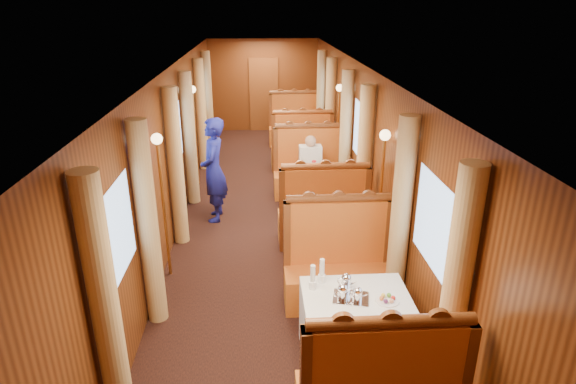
{
  "coord_description": "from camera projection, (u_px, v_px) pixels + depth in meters",
  "views": [
    {
      "loc": [
        -0.17,
        -7.47,
        3.43
      ],
      "look_at": [
        0.21,
        -1.5,
        1.05
      ],
      "focal_mm": 30.0,
      "sensor_mm": 36.0,
      "label": 1
    }
  ],
  "objects": [
    {
      "name": "floor",
      "position": [
        270.0,
        217.0,
        8.2
      ],
      "size": [
        3.0,
        12.0,
        0.01
      ],
      "primitive_type": null,
      "color": "black",
      "rests_on": "ground"
    },
    {
      "name": "ceiling",
      "position": [
        268.0,
        67.0,
        7.28
      ],
      "size": [
        3.0,
        12.0,
        0.01
      ],
      "primitive_type": null,
      "rotation": [
        3.14,
        0.0,
        0.0
      ],
      "color": "silver",
      "rests_on": "wall_left"
    },
    {
      "name": "wall_far",
      "position": [
        264.0,
        86.0,
        13.31
      ],
      "size": [
        3.0,
        0.01,
        2.5
      ],
      "primitive_type": null,
      "rotation": [
        1.57,
        0.0,
        0.0
      ],
      "color": "brown",
      "rests_on": "floor"
    },
    {
      "name": "wall_left",
      "position": [
        175.0,
        148.0,
        7.66
      ],
      "size": [
        0.01,
        12.0,
        2.5
      ],
      "primitive_type": null,
      "rotation": [
        1.57,
        0.0,
        1.57
      ],
      "color": "brown",
      "rests_on": "floor"
    },
    {
      "name": "wall_right",
      "position": [
        361.0,
        145.0,
        7.83
      ],
      "size": [
        0.01,
        12.0,
        2.5
      ],
      "primitive_type": null,
      "rotation": [
        1.57,
        0.0,
        -1.57
      ],
      "color": "brown",
      "rests_on": "floor"
    },
    {
      "name": "doorway_far",
      "position": [
        264.0,
        95.0,
        13.37
      ],
      "size": [
        0.8,
        0.04,
        2.0
      ],
      "primitive_type": "cube",
      "color": "brown",
      "rests_on": "floor"
    },
    {
      "name": "table_near",
      "position": [
        354.0,
        325.0,
        4.86
      ],
      "size": [
        1.05,
        0.72,
        0.75
      ],
      "primitive_type": "cube",
      "color": "white",
      "rests_on": "floor"
    },
    {
      "name": "banquette_near_aft",
      "position": [
        338.0,
        269.0,
        5.79
      ],
      "size": [
        1.3,
        0.55,
        1.34
      ],
      "color": "#B13713",
      "rests_on": "floor"
    },
    {
      "name": "table_mid",
      "position": [
        315.0,
        196.0,
        8.11
      ],
      "size": [
        1.05,
        0.72,
        0.75
      ],
      "primitive_type": "cube",
      "color": "white",
      "rests_on": "floor"
    },
    {
      "name": "banquette_mid_fwd",
      "position": [
        322.0,
        218.0,
        7.15
      ],
      "size": [
        1.3,
        0.55,
        1.34
      ],
      "color": "#B13713",
      "rests_on": "floor"
    },
    {
      "name": "banquette_mid_aft",
      "position": [
        309.0,
        173.0,
        9.03
      ],
      "size": [
        1.3,
        0.55,
        1.34
      ],
      "color": "#B13713",
      "rests_on": "floor"
    },
    {
      "name": "table_far",
      "position": [
        298.0,
        140.0,
        11.35
      ],
      "size": [
        1.05,
        0.72,
        0.75
      ],
      "primitive_type": "cube",
      "color": "white",
      "rests_on": "floor"
    },
    {
      "name": "banquette_far_fwd",
      "position": [
        302.0,
        150.0,
        10.4
      ],
      "size": [
        1.3,
        0.55,
        1.34
      ],
      "color": "#B13713",
      "rests_on": "floor"
    },
    {
      "name": "banquette_far_aft",
      "position": [
        295.0,
        127.0,
        12.28
      ],
      "size": [
        1.3,
        0.55,
        1.34
      ],
      "color": "#B13713",
      "rests_on": "floor"
    },
    {
      "name": "tea_tray",
      "position": [
        351.0,
        298.0,
        4.65
      ],
      "size": [
        0.39,
        0.33,
        0.01
      ],
      "primitive_type": "cube",
      "rotation": [
        0.0,
        0.0,
        -0.23
      ],
      "color": "silver",
      "rests_on": "table_near"
    },
    {
      "name": "teapot_left",
      "position": [
        343.0,
        294.0,
        4.6
      ],
      "size": [
        0.2,
        0.17,
        0.13
      ],
      "primitive_type": null,
      "rotation": [
        0.0,
        0.0,
        0.36
      ],
      "color": "silver",
      "rests_on": "tea_tray"
    },
    {
      "name": "teapot_right",
      "position": [
        357.0,
        297.0,
        4.58
      ],
      "size": [
        0.18,
        0.15,
        0.12
      ],
      "primitive_type": null,
      "rotation": [
        0.0,
        0.0,
        -0.32
      ],
      "color": "silver",
      "rests_on": "tea_tray"
    },
    {
      "name": "teapot_back",
      "position": [
        346.0,
        284.0,
        4.77
      ],
      "size": [
        0.2,
        0.18,
        0.14
      ],
      "primitive_type": null,
      "rotation": [
        0.0,
        0.0,
        -0.42
      ],
      "color": "silver",
      "rests_on": "tea_tray"
    },
    {
      "name": "fruit_plate",
      "position": [
        387.0,
        300.0,
        4.6
      ],
      "size": [
        0.23,
        0.23,
        0.05
      ],
      "rotation": [
        0.0,
        0.0,
        -0.2
      ],
      "color": "white",
      "rests_on": "table_near"
    },
    {
      "name": "cup_inboard",
      "position": [
        313.0,
        280.0,
        4.77
      ],
      "size": [
        0.08,
        0.08,
        0.26
      ],
      "rotation": [
        0.0,
        0.0,
        0.12
      ],
      "color": "white",
      "rests_on": "table_near"
    },
    {
      "name": "cup_outboard",
      "position": [
        322.0,
        273.0,
        4.89
      ],
      "size": [
        0.08,
        0.08,
        0.26
      ],
      "rotation": [
        0.0,
        0.0,
        0.04
      ],
      "color": "white",
      "rests_on": "table_near"
    },
    {
      "name": "rose_vase_mid",
      "position": [
        314.0,
        164.0,
        7.91
      ],
      "size": [
        0.06,
        0.06,
        0.36
      ],
      "rotation": [
        0.0,
        0.0,
        -0.42
      ],
      "color": "silver",
      "rests_on": "table_mid"
    },
    {
      "name": "rose_vase_far",
      "position": [
        297.0,
        117.0,
        11.18
      ],
      "size": [
        0.06,
        0.06,
        0.36
      ],
      "rotation": [
        0.0,
        0.0,
        -0.27
      ],
      "color": "silver",
      "rests_on": "table_far"
    },
    {
      "name": "window_left_near",
      "position": [
        115.0,
        237.0,
        4.34
      ],
      "size": [
        0.01,
        1.2,
        0.9
      ],
      "primitive_type": null,
      "rotation": [
        1.57,
        0.0,
        1.57
      ],
      "color": "#88ADDC",
      "rests_on": "wall_left"
    },
    {
      "name": "curtain_left_near_a",
      "position": [
        106.0,
        314.0,
        3.72
      ],
      "size": [
        0.22,
        0.22,
        2.35
      ],
      "primitive_type": "cylinder",
      "color": "tan",
      "rests_on": "floor"
    },
    {
      "name": "curtain_left_near_b",
      "position": [
        148.0,
        226.0,
        5.17
      ],
      "size": [
        0.22,
        0.22,
        2.35
      ],
      "primitive_type": "cylinder",
      "color": "tan",
      "rests_on": "floor"
    },
    {
      "name": "window_right_near",
      "position": [
        437.0,
        228.0,
        4.51
      ],
      "size": [
        0.01,
        1.2,
        0.9
      ],
      "primitive_type": null,
      "rotation": [
        1.57,
        0.0,
        -1.57
      ],
      "color": "#88ADDC",
      "rests_on": "wall_right"
    },
    {
      "name": "curtain_right_near_a",
      "position": [
        454.0,
        301.0,
        3.88
      ],
      "size": [
        0.22,
        0.22,
        2.35
      ],
      "primitive_type": "cylinder",
      "color": "tan",
      "rests_on": "floor"
    },
    {
      "name": "curtain_right_near_b",
      "position": [
        400.0,
        220.0,
        5.33
      ],
      "size": [
        0.22,
        0.22,
        2.35
      ],
      "primitive_type": "cylinder",
      "color": "tan",
      "rests_on": "floor"
    },
    {
      "name": "window_left_mid",
      "position": [
        175.0,
        136.0,
        7.58
      ],
      "size": [
        0.01,
        1.2,
        0.9
      ],
      "primitive_type": null,
      "rotation": [
        1.57,
        0.0,
        1.57
      ],
      "color": "#88ADDC",
      "rests_on": "wall_left"
    },
    {
      "name": "curtain_left_mid_a",
      "position": [
        176.0,
        168.0,
        6.97
      ],
      "size": [
        0.22,
        0.22,
        2.35
      ],
      "primitive_type": "cylinder",
      "color": "tan",
      "rests_on": "floor"
    },
    {
      "name": "curtain_left_mid_b",
      "position": [
        190.0,
        139.0,
        8.41
      ],
      "size": [
        0.22,
        0.22,
        2.35
      ],
      "primitive_type": "cylinder",
      "color": "tan",
      "rests_on": "floor"
    },
    {
      "name": "window_right_mid",
      "position": [
        361.0,
        133.0,
        7.75
      ],
      "size": [
        0.01,
        1.2,
        0.9
      ],
      "primitive_type": null,
      "rotation": [
        1.57,
        0.0,
        -1.57
      ],
      "color": "#88ADDC",
      "rests_on": "wall_right"
    },
    {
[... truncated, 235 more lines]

